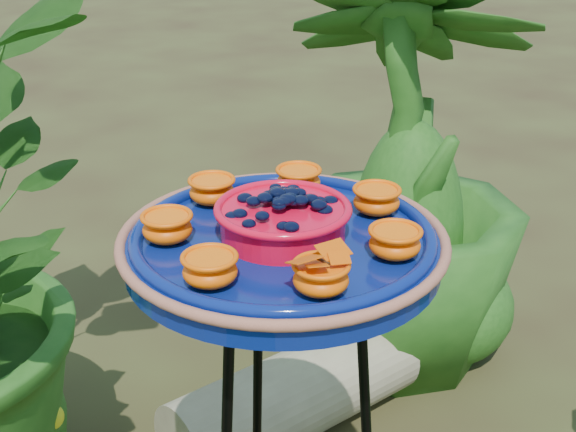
% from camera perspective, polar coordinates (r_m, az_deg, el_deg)
% --- Properties ---
extents(feeder_dish, '(0.49, 0.49, 0.09)m').
position_cam_1_polar(feeder_dish, '(1.00, -0.36, -1.59)').
color(feeder_dish, navy).
rests_on(feeder_dish, tripod_stand).
extents(driftwood_log, '(0.63, 0.24, 0.21)m').
position_cam_1_polar(driftwood_log, '(1.91, 0.45, -12.63)').
color(driftwood_log, tan).
rests_on(driftwood_log, ground).
extents(shrub_back_right, '(0.84, 0.84, 1.07)m').
position_cam_1_polar(shrub_back_right, '(2.01, 8.73, 3.24)').
color(shrub_back_right, '#1D4C14').
rests_on(shrub_back_right, ground).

